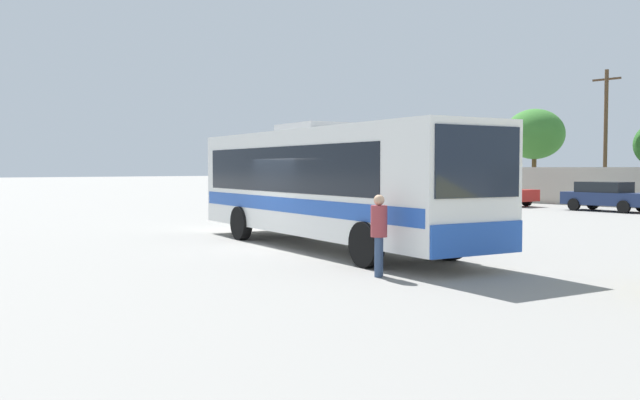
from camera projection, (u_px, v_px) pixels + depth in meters
ground_plane at (503, 228)px, 25.47m from camera, size 300.00×300.00×0.00m
coach_bus_white_blue at (326, 181)px, 19.19m from camera, size 12.05×3.92×3.52m
attendant_by_bus_door at (379, 230)px, 14.10m from camera, size 0.48×0.48×1.69m
parked_car_leftmost_red at (496, 192)px, 40.50m from camera, size 4.64×2.09×1.54m
parked_car_second_dark_blue at (607, 196)px, 35.27m from camera, size 4.40×2.00×1.52m
utility_pole_near at (606, 134)px, 42.59m from camera, size 1.80×0.24×8.33m
roadside_tree_left at (535, 134)px, 48.19m from camera, size 4.16×4.16×6.38m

